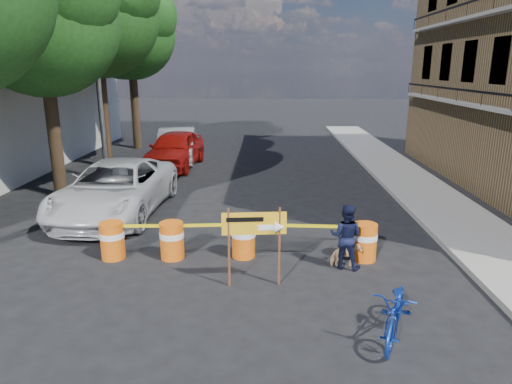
{
  "coord_description": "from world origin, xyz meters",
  "views": [
    {
      "loc": [
        0.51,
        -8.51,
        4.44
      ],
      "look_at": [
        0.25,
        2.95,
        1.3
      ],
      "focal_mm": 32.0,
      "sensor_mm": 36.0,
      "label": 1
    }
  ],
  "objects_px": {
    "barrel_mid_right": "(244,238)",
    "barrel_far_right": "(365,241)",
    "suv_white": "(116,189)",
    "barrel_mid_left": "(172,240)",
    "dog": "(346,256)",
    "sedan_silver": "(177,145)",
    "sedan_red": "(175,149)",
    "barrel_far_left": "(112,240)",
    "detour_sign": "(262,230)",
    "pedestrian": "(346,236)",
    "bicycle": "(399,286)"
  },
  "relations": [
    {
      "from": "barrel_far_left",
      "to": "sedan_silver",
      "type": "height_order",
      "value": "sedan_silver"
    },
    {
      "from": "barrel_far_left",
      "to": "pedestrian",
      "type": "distance_m",
      "value": 5.49
    },
    {
      "from": "dog",
      "to": "pedestrian",
      "type": "bearing_deg",
      "value": 73.45
    },
    {
      "from": "barrel_mid_right",
      "to": "suv_white",
      "type": "xyz_separation_m",
      "value": [
        -4.12,
        3.25,
        0.34
      ]
    },
    {
      "from": "barrel_mid_right",
      "to": "barrel_far_right",
      "type": "relative_size",
      "value": 1.0
    },
    {
      "from": "barrel_far_right",
      "to": "dog",
      "type": "height_order",
      "value": "barrel_far_right"
    },
    {
      "from": "detour_sign",
      "to": "suv_white",
      "type": "xyz_separation_m",
      "value": [
        -4.58,
        4.75,
        -0.43
      ]
    },
    {
      "from": "sedan_silver",
      "to": "barrel_far_left",
      "type": "bearing_deg",
      "value": -93.1
    },
    {
      "from": "pedestrian",
      "to": "dog",
      "type": "relative_size",
      "value": 2.22
    },
    {
      "from": "barrel_far_right",
      "to": "dog",
      "type": "xyz_separation_m",
      "value": [
        -0.51,
        -0.44,
        -0.19
      ]
    },
    {
      "from": "pedestrian",
      "to": "dog",
      "type": "xyz_separation_m",
      "value": [
        0.02,
        0.0,
        -0.47
      ]
    },
    {
      "from": "bicycle",
      "to": "suv_white",
      "type": "distance_m",
      "value": 9.54
    },
    {
      "from": "barrel_mid_left",
      "to": "pedestrian",
      "type": "distance_m",
      "value": 4.08
    },
    {
      "from": "detour_sign",
      "to": "pedestrian",
      "type": "relative_size",
      "value": 1.13
    },
    {
      "from": "barrel_far_right",
      "to": "bicycle",
      "type": "distance_m",
      "value": 3.27
    },
    {
      "from": "detour_sign",
      "to": "dog",
      "type": "xyz_separation_m",
      "value": [
        1.91,
        0.94,
        -0.96
      ]
    },
    {
      "from": "detour_sign",
      "to": "bicycle",
      "type": "distance_m",
      "value": 2.96
    },
    {
      "from": "barrel_far_left",
      "to": "barrel_mid_left",
      "type": "height_order",
      "value": "same"
    },
    {
      "from": "pedestrian",
      "to": "barrel_mid_right",
      "type": "bearing_deg",
      "value": 5.7
    },
    {
      "from": "barrel_mid_right",
      "to": "barrel_far_right",
      "type": "bearing_deg",
      "value": -2.52
    },
    {
      "from": "sedan_silver",
      "to": "barrel_mid_right",
      "type": "bearing_deg",
      "value": -78.15
    },
    {
      "from": "barrel_far_left",
      "to": "sedan_red",
      "type": "xyz_separation_m",
      "value": [
        -0.51,
        10.35,
        0.36
      ]
    },
    {
      "from": "barrel_mid_left",
      "to": "detour_sign",
      "type": "bearing_deg",
      "value": -32.34
    },
    {
      "from": "barrel_far_left",
      "to": "detour_sign",
      "type": "bearing_deg",
      "value": -20.35
    },
    {
      "from": "suv_white",
      "to": "barrel_mid_left",
      "type": "bearing_deg",
      "value": -52.0
    },
    {
      "from": "sedan_red",
      "to": "sedan_silver",
      "type": "distance_m",
      "value": 1.35
    },
    {
      "from": "barrel_far_right",
      "to": "barrel_mid_right",
      "type": "bearing_deg",
      "value": 177.48
    },
    {
      "from": "dog",
      "to": "suv_white",
      "type": "distance_m",
      "value": 7.55
    },
    {
      "from": "suv_white",
      "to": "sedan_red",
      "type": "relative_size",
      "value": 1.2
    },
    {
      "from": "barrel_far_left",
      "to": "barrel_mid_right",
      "type": "distance_m",
      "value": 3.13
    },
    {
      "from": "pedestrian",
      "to": "bicycle",
      "type": "bearing_deg",
      "value": 117.24
    },
    {
      "from": "barrel_far_left",
      "to": "detour_sign",
      "type": "height_order",
      "value": "detour_sign"
    },
    {
      "from": "sedan_red",
      "to": "bicycle",
      "type": "bearing_deg",
      "value": -60.3
    },
    {
      "from": "bicycle",
      "to": "suv_white",
      "type": "height_order",
      "value": "bicycle"
    },
    {
      "from": "barrel_far_left",
      "to": "barrel_mid_right",
      "type": "xyz_separation_m",
      "value": [
        3.13,
        0.17,
        0.0
      ]
    },
    {
      "from": "barrel_mid_right",
      "to": "suv_white",
      "type": "relative_size",
      "value": 0.15
    },
    {
      "from": "dog",
      "to": "barrel_mid_right",
      "type": "bearing_deg",
      "value": 60.09
    },
    {
      "from": "bicycle",
      "to": "barrel_far_left",
      "type": "bearing_deg",
      "value": 173.86
    },
    {
      "from": "detour_sign",
      "to": "dog",
      "type": "height_order",
      "value": "detour_sign"
    },
    {
      "from": "barrel_mid_right",
      "to": "pedestrian",
      "type": "height_order",
      "value": "pedestrian"
    },
    {
      "from": "dog",
      "to": "sedan_silver",
      "type": "height_order",
      "value": "sedan_silver"
    },
    {
      "from": "barrel_mid_right",
      "to": "barrel_far_left",
      "type": "bearing_deg",
      "value": -176.84
    },
    {
      "from": "barrel_mid_left",
      "to": "dog",
      "type": "relative_size",
      "value": 1.33
    },
    {
      "from": "barrel_far_left",
      "to": "sedan_silver",
      "type": "bearing_deg",
      "value": 93.29
    },
    {
      "from": "barrel_far_left",
      "to": "suv_white",
      "type": "height_order",
      "value": "suv_white"
    },
    {
      "from": "barrel_far_right",
      "to": "dog",
      "type": "distance_m",
      "value": 0.7
    },
    {
      "from": "pedestrian",
      "to": "sedan_silver",
      "type": "bearing_deg",
      "value": -43.89
    },
    {
      "from": "barrel_far_left",
      "to": "barrel_mid_right",
      "type": "relative_size",
      "value": 1.0
    },
    {
      "from": "barrel_far_right",
      "to": "dog",
      "type": "relative_size",
      "value": 1.33
    },
    {
      "from": "bicycle",
      "to": "sedan_red",
      "type": "bearing_deg",
      "value": 137.61
    }
  ]
}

